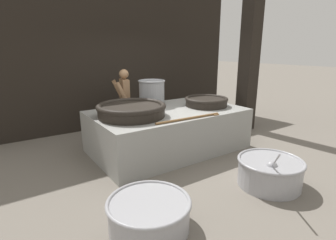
{
  "coord_description": "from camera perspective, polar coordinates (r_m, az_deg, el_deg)",
  "views": [
    {
      "loc": [
        -2.89,
        -4.27,
        2.03
      ],
      "look_at": [
        0.0,
        0.0,
        0.62
      ],
      "focal_mm": 28.0,
      "sensor_mm": 36.0,
      "label": 1
    }
  ],
  "objects": [
    {
      "name": "ground_plane",
      "position": [
        5.54,
        -0.0,
        -6.24
      ],
      "size": [
        60.0,
        60.0,
        0.0
      ],
      "primitive_type": "plane",
      "color": "slate"
    },
    {
      "name": "back_wall",
      "position": [
        7.24,
        -10.99,
        15.62
      ],
      "size": [
        7.14,
        0.24,
        4.22
      ],
      "primitive_type": "cube",
      "color": "black",
      "rests_on": "ground_plane"
    },
    {
      "name": "support_pillar",
      "position": [
        6.92,
        17.48,
        15.24
      ],
      "size": [
        0.37,
        0.37,
        4.22
      ],
      "primitive_type": "cube",
      "color": "black",
      "rests_on": "ground_plane"
    },
    {
      "name": "hearth_platform",
      "position": [
        5.4,
        -0.0,
        -2.13
      ],
      "size": [
        3.02,
        1.81,
        0.83
      ],
      "color": "gray",
      "rests_on": "ground_plane"
    },
    {
      "name": "giant_wok_near",
      "position": [
        4.8,
        -7.96,
        2.26
      ],
      "size": [
        1.26,
        1.26,
        0.24
      ],
      "color": "black",
      "rests_on": "hearth_platform"
    },
    {
      "name": "giant_wok_far",
      "position": [
        5.71,
        8.34,
        4.06
      ],
      "size": [
        0.92,
        0.92,
        0.19
      ],
      "color": "black",
      "rests_on": "hearth_platform"
    },
    {
      "name": "stock_pot",
      "position": [
        5.72,
        -3.55,
        6.05
      ],
      "size": [
        0.58,
        0.58,
        0.55
      ],
      "color": "gray",
      "rests_on": "hearth_platform"
    },
    {
      "name": "stirring_paddle",
      "position": [
        4.64,
        5.17,
        0.47
      ],
      "size": [
        1.34,
        0.12,
        0.04
      ],
      "rotation": [
        0.0,
        0.0,
        -0.04
      ],
      "color": "brown",
      "rests_on": "hearth_platform"
    },
    {
      "name": "cook",
      "position": [
        6.27,
        -9.43,
        4.24
      ],
      "size": [
        0.44,
        0.62,
        1.58
      ],
      "rotation": [
        0.0,
        0.0,
        2.91
      ],
      "color": "#9E7551",
      "rests_on": "ground_plane"
    },
    {
      "name": "prep_bowl_vegetables",
      "position": [
        4.33,
        21.26,
        -10.31
      ],
      "size": [
        1.1,
        0.99,
        0.82
      ],
      "color": "#9E9EA3",
      "rests_on": "ground_plane"
    },
    {
      "name": "prep_bowl_meat",
      "position": [
        3.21,
        -4.15,
        -19.49
      ],
      "size": [
        0.99,
        0.99,
        0.36
      ],
      "color": "#9E9EA3",
      "rests_on": "ground_plane"
    }
  ]
}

